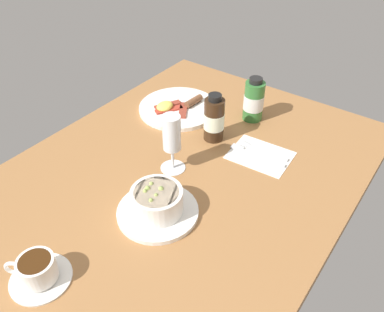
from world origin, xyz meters
The scene contains 8 objects.
ground_plane centered at (0.00, 0.00, -1.50)cm, with size 110.00×84.00×3.00cm, color #9E6B3D.
porridge_bowl centered at (-16.89, -4.63, 3.38)cm, with size 19.42×19.42×7.86cm.
cutlery_setting centered at (17.35, -13.15, 0.26)cm, with size 14.37×17.62×0.90cm.
coffee_cup centered at (-44.78, 2.84, 2.70)cm, with size 12.48×12.48×5.89cm.
wine_glass centered at (-1.55, 2.92, 10.55)cm, with size 6.78×6.78×16.57cm.
sauce_bottle_brown centered at (16.50, 1.81, 6.71)cm, with size 5.98×5.98×14.72cm.
sauce_bottle_green centered at (32.78, -2.14, 6.50)cm, with size 6.31×6.31×14.20cm.
breakfast_plate centered at (22.76, 19.98, 0.90)cm, with size 26.00×26.00×3.70cm.
Camera 1 is at (-65.06, -49.90, 69.42)cm, focal length 37.16 mm.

